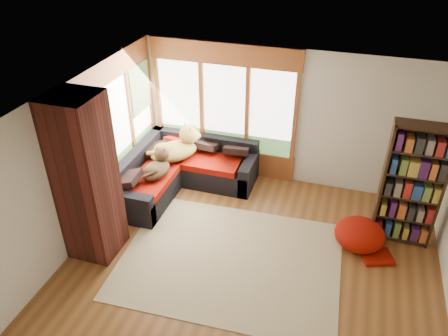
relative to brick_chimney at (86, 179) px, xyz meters
The scene contains 15 objects.
floor 2.75m from the brick_chimney, ahead, with size 5.50×5.50×0.00m, color brown.
ceiling 2.75m from the brick_chimney, ahead, with size 5.50×5.50×0.00m, color white.
wall_back 3.73m from the brick_chimney, 49.90° to the left, with size 5.50×0.04×2.60m, color silver.
wall_left 0.49m from the brick_chimney, 135.00° to the left, with size 0.04×5.00×2.60m, color silver.
windows_back 3.07m from the brick_chimney, 66.95° to the left, with size 2.82×0.10×1.90m.
windows_left 1.58m from the brick_chimney, 101.66° to the left, with size 0.10×2.62×1.90m.
roller_blind 2.44m from the brick_chimney, 96.95° to the left, with size 0.03×0.72×0.90m, color #739860.
brick_chimney is the anchor object (origin of this frame).
sectional_sofa 2.32m from the brick_chimney, 77.71° to the left, with size 2.20×2.20×0.80m.
area_rug 2.47m from the brick_chimney, ahead, with size 3.30×2.53×0.01m, color beige.
bookshelf 4.84m from the brick_chimney, 20.06° to the left, with size 0.88×0.29×2.06m.
pouf 4.27m from the brick_chimney, 18.18° to the left, with size 0.79×0.79×0.43m, color #941206.
dog_tan 2.27m from the brick_chimney, 77.26° to the left, with size 1.05×1.08×0.53m.
dog_brindle 1.67m from the brick_chimney, 76.60° to the left, with size 0.46×0.72×0.38m.
throw_pillows 2.31m from the brick_chimney, 77.57° to the left, with size 1.98×1.68×0.45m.
Camera 1 is at (1.05, -4.75, 4.77)m, focal length 35.00 mm.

